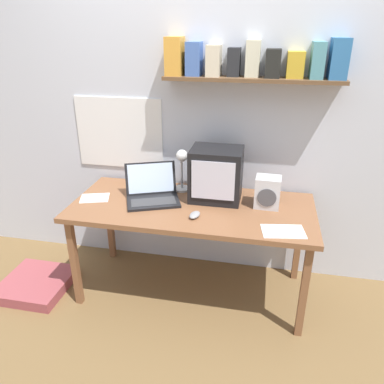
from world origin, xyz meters
TOP-DOWN VIEW (x-y plane):
  - ground_plane at (0.00, 0.00)m, footprint 12.00×12.00m
  - back_wall at (0.01, 0.42)m, footprint 5.60×0.24m
  - corner_desk at (0.00, 0.00)m, footprint 1.66×0.74m
  - crt_monitor at (0.14, 0.15)m, footprint 0.35×0.29m
  - laptop at (-0.30, 0.04)m, footprint 0.45×0.42m
  - desk_lamp at (-0.12, 0.22)m, footprint 0.12×0.15m
  - juice_glass at (-0.41, 0.23)m, footprint 0.08×0.08m
  - space_heater at (0.50, 0.09)m, footprint 0.17×0.15m
  - computer_mouse at (0.05, -0.17)m, footprint 0.08×0.12m
  - open_notebook at (0.61, -0.24)m, footprint 0.28×0.20m
  - printed_handout at (-0.71, -0.03)m, footprint 0.23×0.21m
  - floor_cushion at (-1.16, -0.23)m, footprint 0.48×0.48m

SIDE VIEW (x-z plane):
  - ground_plane at x=0.00m, z-range 0.00..0.00m
  - floor_cushion at x=-1.16m, z-range 0.00..0.08m
  - corner_desk at x=0.00m, z-range 0.30..1.01m
  - open_notebook at x=0.61m, z-range 0.71..0.71m
  - printed_handout at x=-0.71m, z-range 0.71..0.71m
  - computer_mouse at x=0.05m, z-range 0.71..0.74m
  - laptop at x=-0.30m, z-range 0.65..0.89m
  - juice_glass at x=-0.41m, z-range 0.70..0.85m
  - space_heater at x=0.50m, z-range 0.71..0.92m
  - crt_monitor at x=0.14m, z-range 0.71..1.08m
  - desk_lamp at x=-0.12m, z-range 0.75..1.08m
  - back_wall at x=0.01m, z-range 0.01..2.61m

